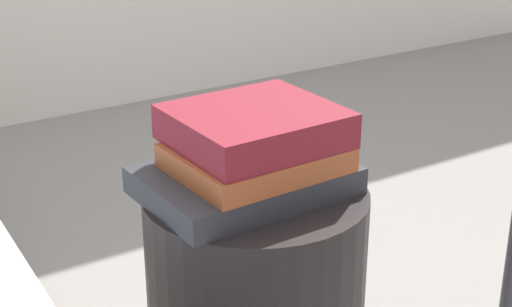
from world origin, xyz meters
The scene contains 3 objects.
book_charcoal centered at (-0.01, 0.01, 0.56)m, with size 0.29×0.20×0.04m, color #28282D.
book_rust centered at (0.00, 0.00, 0.60)m, with size 0.22×0.18×0.03m, color #994723.
book_maroon centered at (0.01, 0.01, 0.64)m, with size 0.22×0.20×0.05m, color maroon.
Camera 1 is at (-0.55, -0.87, 1.02)m, focal length 55.70 mm.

